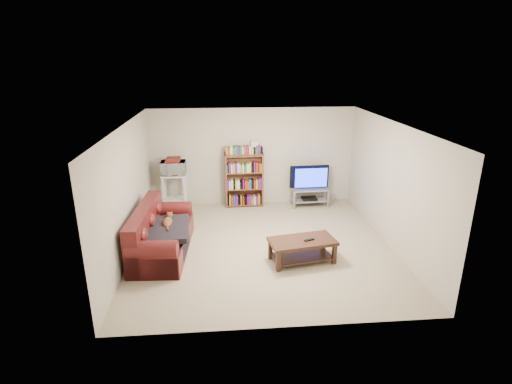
{
  "coord_description": "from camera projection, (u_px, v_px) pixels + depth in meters",
  "views": [
    {
      "loc": [
        -0.75,
        -7.07,
        3.56
      ],
      "look_at": [
        -0.1,
        0.4,
        1.0
      ],
      "focal_mm": 28.0,
      "sensor_mm": 36.0,
      "label": 1
    }
  ],
  "objects": [
    {
      "name": "floor",
      "position": [
        263.0,
        246.0,
        7.88
      ],
      "size": [
        5.0,
        5.0,
        0.0
      ],
      "primitive_type": "plane",
      "color": "tan",
      "rests_on": "ground"
    },
    {
      "name": "wall_left",
      "position": [
        127.0,
        192.0,
        7.29
      ],
      "size": [
        0.0,
        5.0,
        5.0
      ],
      "primitive_type": "plane",
      "rotation": [
        1.57,
        0.0,
        1.57
      ],
      "color": "beige",
      "rests_on": "ground"
    },
    {
      "name": "ceiling",
      "position": [
        264.0,
        125.0,
        7.1
      ],
      "size": [
        5.0,
        5.0,
        0.0
      ],
      "primitive_type": "plane",
      "rotation": [
        3.14,
        0.0,
        0.0
      ],
      "color": "white",
      "rests_on": "ground"
    },
    {
      "name": "cat",
      "position": [
        168.0,
        222.0,
        7.51
      ],
      "size": [
        0.26,
        0.58,
        0.17
      ],
      "primitive_type": null,
      "rotation": [
        0.0,
        0.0,
        -0.05
      ],
      "color": "brown",
      "rests_on": "sofa"
    },
    {
      "name": "shelf_clutter",
      "position": [
        248.0,
        149.0,
        9.58
      ],
      "size": [
        0.69,
        0.22,
        0.28
      ],
      "rotation": [
        0.0,
        0.0,
        0.03
      ],
      "color": "silver",
      "rests_on": "bookshelf"
    },
    {
      "name": "television",
      "position": [
        310.0,
        178.0,
        9.78
      ],
      "size": [
        0.98,
        0.17,
        0.56
      ],
      "primitive_type": "imported",
      "rotation": [
        0.0,
        0.0,
        3.18
      ],
      "color": "black",
      "rests_on": "tv_stand"
    },
    {
      "name": "bookshelf",
      "position": [
        244.0,
        179.0,
        9.8
      ],
      "size": [
        0.94,
        0.31,
        1.35
      ],
      "rotation": [
        0.0,
        0.0,
        0.03
      ],
      "color": "brown",
      "rests_on": "floor"
    },
    {
      "name": "wall_front",
      "position": [
        283.0,
        249.0,
        5.13
      ],
      "size": [
        5.0,
        0.0,
        5.0
      ],
      "primitive_type": "plane",
      "rotation": [
        -1.57,
        0.0,
        0.0
      ],
      "color": "beige",
      "rests_on": "ground"
    },
    {
      "name": "coffee_table",
      "position": [
        302.0,
        246.0,
        7.21
      ],
      "size": [
        1.27,
        0.79,
        0.43
      ],
      "rotation": [
        0.0,
        0.0,
        0.18
      ],
      "color": "#341C12",
      "rests_on": "floor"
    },
    {
      "name": "tv_stand",
      "position": [
        309.0,
        194.0,
        9.92
      ],
      "size": [
        0.92,
        0.45,
        0.45
      ],
      "rotation": [
        0.0,
        0.0,
        0.04
      ],
      "color": "#999EA3",
      "rests_on": "floor"
    },
    {
      "name": "dvd_player",
      "position": [
        309.0,
        198.0,
        9.96
      ],
      "size": [
        0.37,
        0.27,
        0.06
      ],
      "primitive_type": "cube",
      "rotation": [
        0.0,
        0.0,
        0.04
      ],
      "color": "black",
      "rests_on": "tv_stand"
    },
    {
      "name": "game_boxes",
      "position": [
        173.0,
        160.0,
        9.29
      ],
      "size": [
        0.34,
        0.3,
        0.05
      ],
      "primitive_type": "cube",
      "rotation": [
        0.0,
        0.0,
        -0.01
      ],
      "color": "maroon",
      "rests_on": "microwave"
    },
    {
      "name": "microwave",
      "position": [
        173.0,
        168.0,
        9.35
      ],
      "size": [
        0.57,
        0.39,
        0.31
      ],
      "primitive_type": "imported",
      "rotation": [
        0.0,
        0.0,
        -0.01
      ],
      "color": "silver",
      "rests_on": "microwave_stand"
    },
    {
      "name": "sofa",
      "position": [
        159.0,
        237.0,
        7.55
      ],
      "size": [
        1.01,
        2.14,
        0.9
      ],
      "rotation": [
        0.0,
        0.0,
        -0.05
      ],
      "color": "#531516",
      "rests_on": "floor"
    },
    {
      "name": "microwave_stand",
      "position": [
        175.0,
        188.0,
        9.5
      ],
      "size": [
        0.58,
        0.42,
        0.92
      ],
      "rotation": [
        0.0,
        0.0,
        -0.01
      ],
      "color": "silver",
      "rests_on": "floor"
    },
    {
      "name": "wall_right",
      "position": [
        392.0,
        185.0,
        7.69
      ],
      "size": [
        0.0,
        5.0,
        5.0
      ],
      "primitive_type": "plane",
      "rotation": [
        1.57,
        0.0,
        -1.57
      ],
      "color": "beige",
      "rests_on": "ground"
    },
    {
      "name": "wall_back",
      "position": [
        253.0,
        157.0,
        9.85
      ],
      "size": [
        5.0,
        0.0,
        5.0
      ],
      "primitive_type": "plane",
      "rotation": [
        1.57,
        0.0,
        0.0
      ],
      "color": "beige",
      "rests_on": "ground"
    },
    {
      "name": "blanket",
      "position": [
        166.0,
        229.0,
        7.35
      ],
      "size": [
        0.85,
        1.08,
        0.18
      ],
      "primitive_type": "cube",
      "rotation": [
        0.05,
        -0.04,
        0.03
      ],
      "color": "black",
      "rests_on": "sofa"
    },
    {
      "name": "remote",
      "position": [
        309.0,
        240.0,
        7.14
      ],
      "size": [
        0.2,
        0.11,
        0.02
      ],
      "primitive_type": "cube",
      "rotation": [
        0.0,
        0.0,
        0.33
      ],
      "color": "black",
      "rests_on": "coffee_table"
    }
  ]
}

